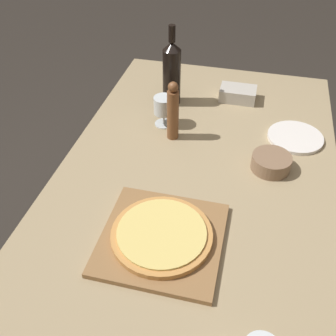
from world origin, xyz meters
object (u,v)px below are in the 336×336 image
(pepper_mill, at_px, (173,112))
(small_bowl, at_px, (271,162))
(pizza, at_px, (162,234))
(wine_bottle, at_px, (172,72))
(wine_glass, at_px, (164,106))

(pepper_mill, relative_size, small_bowl, 1.72)
(pizza, relative_size, pepper_mill, 1.24)
(pizza, distance_m, small_bowl, 0.50)
(wine_bottle, bearing_deg, wine_glass, -86.85)
(pizza, bearing_deg, wine_bottle, 101.26)
(pizza, bearing_deg, pepper_mill, 99.70)
(pizza, xyz_separation_m, pepper_mill, (-0.09, 0.51, 0.09))
(small_bowl, bearing_deg, pizza, -125.81)
(pizza, xyz_separation_m, wine_bottle, (-0.15, 0.76, 0.11))
(wine_glass, bearing_deg, pizza, -76.37)
(wine_glass, xyz_separation_m, small_bowl, (0.43, -0.18, -0.06))
(wine_bottle, distance_m, pepper_mill, 0.26)
(wine_glass, bearing_deg, pepper_mill, -54.27)
(wine_glass, height_order, small_bowl, wine_glass)
(pepper_mill, bearing_deg, small_bowl, -15.01)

